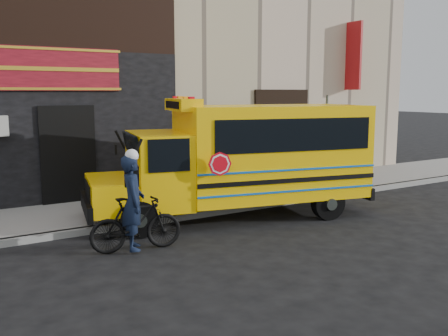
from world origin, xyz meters
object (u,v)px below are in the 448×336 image
object	(u,v)px
bicycle	(136,224)
cyclist	(133,205)
school_bus	(246,156)
sign_pole	(326,143)

from	to	relation	value
bicycle	cyclist	xyz separation A→B (m)	(-0.06, -0.01, 0.38)
school_bus	bicycle	xyz separation A→B (m)	(-3.35, -1.15, -0.97)
sign_pole	bicycle	distance (m)	6.65
sign_pole	bicycle	bearing A→B (deg)	-166.34
school_bus	sign_pole	bearing A→B (deg)	7.56
bicycle	cyclist	size ratio (longest dim) A/B	0.97
sign_pole	cyclist	bearing A→B (deg)	-166.38
sign_pole	bicycle	world-z (taller)	sign_pole
school_bus	cyclist	bearing A→B (deg)	-161.26
sign_pole	cyclist	xyz separation A→B (m)	(-6.43, -1.56, -0.73)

